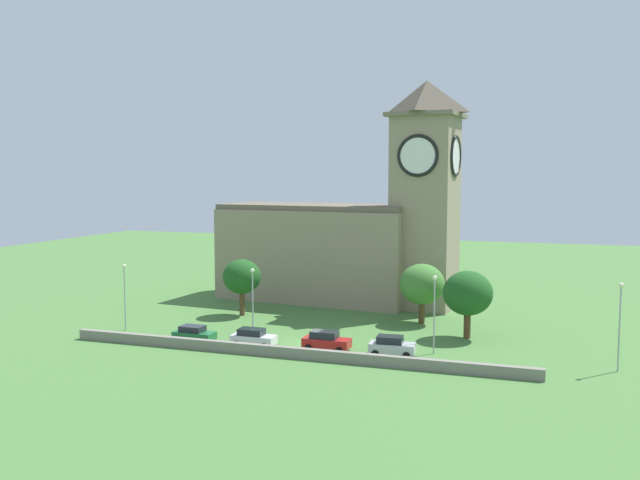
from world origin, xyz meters
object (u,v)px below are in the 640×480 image
object	(u,v)px
streetlamp_central	(434,302)
tree_riverside_east	(468,293)
car_silver	(392,346)
car_green	(194,334)
streetlamp_west_mid	(253,293)
tree_churchyard	(422,284)
streetlamp_west_end	(125,286)
streetlamp_east_mid	(620,313)
car_white	(253,337)
tree_riverside_west	(242,277)
church	(349,235)
car_red	(326,341)

from	to	relation	value
streetlamp_central	tree_riverside_east	distance (m)	7.65
car_silver	streetlamp_central	bearing A→B (deg)	28.54
car_green	streetlamp_west_mid	bearing A→B (deg)	25.70
car_silver	tree_churchyard	world-z (taller)	tree_churchyard
streetlamp_west_end	streetlamp_east_mid	size ratio (longest dim) A/B	0.94
car_green	streetlamp_central	bearing A→B (deg)	7.49
car_white	car_silver	bearing A→B (deg)	3.85
streetlamp_west_end	tree_riverside_west	xyz separation A→B (m)	(8.68, 11.46, -0.15)
car_green	streetlamp_west_end	world-z (taller)	streetlamp_west_end
car_white	tree_riverside_west	xyz separation A→B (m)	(-7.46, 13.33, 3.84)
streetlamp_central	tree_riverside_west	distance (m)	27.07
streetlamp_west_end	streetlamp_central	xyz separation A→B (m)	(33.67, 1.05, 0.10)
car_silver	streetlamp_west_mid	size ratio (longest dim) A/B	0.59
streetlamp_west_end	car_silver	bearing A→B (deg)	-1.78
church	car_green	world-z (taller)	church
car_white	tree_riverside_east	size ratio (longest dim) A/B	0.63
tree_riverside_west	car_white	bearing A→B (deg)	-60.77
church	tree_riverside_west	xyz separation A→B (m)	(-9.76, -12.94, -4.29)
car_white	tree_riverside_east	xyz separation A→B (m)	(19.83, 10.21, 3.85)
streetlamp_west_mid	tree_churchyard	world-z (taller)	streetlamp_west_mid
car_red	streetlamp_east_mid	bearing A→B (deg)	2.88
car_white	car_green	bearing A→B (deg)	-177.91
car_silver	streetlamp_central	world-z (taller)	streetlamp_central
car_silver	tree_riverside_west	size ratio (longest dim) A/B	0.65
car_white	streetlamp_central	size ratio (longest dim) A/B	0.59
streetlamp_central	tree_churchyard	xyz separation A→B (m)	(-3.50, 12.93, -0.45)
streetlamp_central	streetlamp_east_mid	size ratio (longest dim) A/B	0.97
car_red	car_white	bearing A→B (deg)	-173.94
car_white	streetlamp_west_end	world-z (taller)	streetlamp_west_end
car_silver	tree_riverside_west	xyz separation A→B (m)	(-21.33, 12.39, 3.78)
car_red	car_silver	distance (m)	6.47
car_silver	tree_riverside_west	bearing A→B (deg)	149.85
church	streetlamp_west_mid	world-z (taller)	church
streetlamp_west_end	tree_riverside_west	world-z (taller)	streetlamp_west_end
car_green	streetlamp_central	world-z (taller)	streetlamp_central
car_green	car_white	xyz separation A→B (m)	(6.51, 0.24, 0.06)
church	car_red	world-z (taller)	church
tree_churchyard	streetlamp_central	bearing A→B (deg)	-74.87
church	streetlamp_central	xyz separation A→B (m)	(15.23, -23.34, -4.04)
car_green	tree_riverside_east	world-z (taller)	tree_riverside_east
tree_churchyard	tree_riverside_east	xyz separation A→B (m)	(5.79, -5.64, 0.21)
church	tree_riverside_east	distance (m)	24.15
streetlamp_central	tree_churchyard	distance (m)	13.40
car_red	streetlamp_west_mid	xyz separation A→B (m)	(-8.49, 1.59, 3.98)
car_green	streetlamp_central	distance (m)	24.60
tree_churchyard	tree_riverside_west	bearing A→B (deg)	-173.30
streetlamp_west_end	tree_riverside_east	distance (m)	36.92
streetlamp_west_end	tree_riverside_east	xyz separation A→B (m)	(35.97, 8.34, -0.14)
car_green	car_silver	size ratio (longest dim) A/B	0.98
streetlamp_east_mid	tree_riverside_east	distance (m)	16.03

